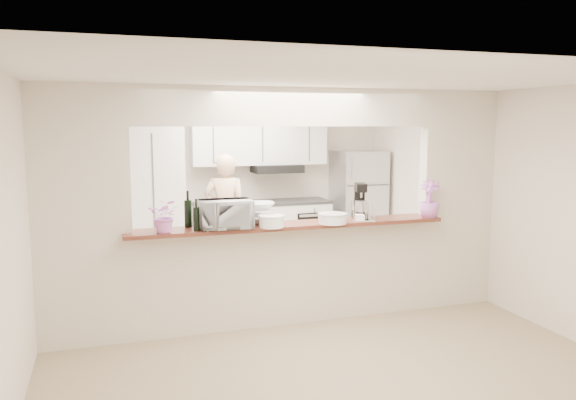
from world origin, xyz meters
name	(u,v)px	position (x,y,z in m)	size (l,w,h in m)	color
floor	(289,322)	(0.00, 0.00, 0.00)	(6.00, 6.00, 0.00)	tan
tile_overlay	(253,283)	(0.00, 1.55, 0.01)	(5.00, 2.90, 0.01)	beige
partition	(289,186)	(0.00, 0.00, 1.48)	(5.00, 0.15, 2.50)	beige
bar_counter	(289,270)	(0.00, 0.00, 0.58)	(3.40, 0.38, 1.09)	beige
kitchen_cabinets	(221,201)	(-0.19, 2.72, 0.97)	(3.15, 0.62, 2.25)	silver
refrigerator	(358,203)	(2.05, 2.65, 0.85)	(0.75, 0.70, 1.70)	#B5B6BB
flower_left	(165,216)	(-1.30, -0.15, 1.25)	(0.30, 0.26, 0.33)	#CF6EA6
wine_bottle_a	(188,213)	(-1.05, 0.07, 1.24)	(0.07, 0.07, 0.37)	black
wine_bottle_b	(196,218)	(-1.00, -0.15, 1.21)	(0.06, 0.06, 0.32)	black
toaster_oven	(226,214)	(-0.70, -0.10, 1.23)	(0.51, 0.35, 0.28)	#B7B7BC
serving_bowls	(260,213)	(-0.30, 0.05, 1.20)	(0.30, 0.30, 0.22)	white
plate_stack_a	(271,221)	(-0.25, -0.19, 1.15)	(0.26, 0.26, 0.12)	white
plate_stack_b	(332,218)	(0.42, -0.18, 1.14)	(0.31, 0.31, 0.11)	white
red_bowl	(273,219)	(-0.15, 0.08, 1.13)	(0.15, 0.15, 0.07)	maroon
tan_bowl	(325,218)	(0.40, -0.03, 1.12)	(0.15, 0.15, 0.07)	tan
utensil_caddy	(364,213)	(0.80, -0.15, 1.18)	(0.25, 0.18, 0.21)	silver
stand_mixer	(360,202)	(0.85, 0.06, 1.26)	(0.24, 0.30, 0.39)	black
flower_right	(429,199)	(1.60, -0.15, 1.30)	(0.23, 0.23, 0.42)	#BB67BF
person	(225,213)	(-0.21, 2.30, 0.85)	(0.62, 0.41, 1.70)	#DEB490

